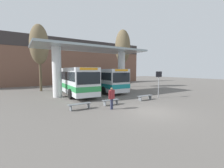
# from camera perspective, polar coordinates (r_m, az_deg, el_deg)

# --- Properties ---
(ground_plane) EXTENTS (100.00, 100.00, 0.00)m
(ground_plane) POSITION_cam_1_polar(r_m,az_deg,el_deg) (11.44, 15.01, -10.12)
(ground_plane) COLOR #605B56
(townhouse_backdrop) EXTENTS (40.00, 0.58, 9.67)m
(townhouse_backdrop) POSITION_cam_1_polar(r_m,az_deg,el_deg) (33.03, -18.30, 9.54)
(townhouse_backdrop) COLOR brown
(townhouse_backdrop) RESTS_ON ground_plane
(station_canopy) EXTENTS (13.83, 5.08, 5.78)m
(station_canopy) POSITION_cam_1_polar(r_m,az_deg,el_deg) (19.19, -7.25, 9.79)
(station_canopy) COLOR silver
(station_canopy) RESTS_ON ground_plane
(transit_bus_left_bay) EXTENTS (3.18, 11.04, 3.27)m
(transit_bus_left_bay) POSITION_cam_1_polar(r_m,az_deg,el_deg) (19.57, -14.42, 1.66)
(transit_bus_left_bay) COLOR silver
(transit_bus_left_bay) RESTS_ON ground_plane
(transit_bus_center_bay) EXTENTS (2.86, 10.09, 3.15)m
(transit_bus_center_bay) POSITION_cam_1_polar(r_m,az_deg,el_deg) (21.66, -4.19, 1.95)
(transit_bus_center_bay) COLOR silver
(transit_bus_center_bay) RESTS_ON ground_plane
(waiting_bench_near_pillar) EXTENTS (1.74, 0.44, 0.46)m
(waiting_bench_near_pillar) POSITION_cam_1_polar(r_m,az_deg,el_deg) (15.53, 12.49, -4.72)
(waiting_bench_near_pillar) COLOR slate
(waiting_bench_near_pillar) RESTS_ON ground_plane
(waiting_bench_mid_platform) EXTENTS (1.52, 0.44, 0.46)m
(waiting_bench_mid_platform) POSITION_cam_1_polar(r_m,az_deg,el_deg) (13.01, -0.46, -6.55)
(waiting_bench_mid_platform) COLOR slate
(waiting_bench_mid_platform) RESTS_ON ground_plane
(waiting_bench_far_platform) EXTENTS (1.77, 0.44, 0.46)m
(waiting_bench_far_platform) POSITION_cam_1_polar(r_m,az_deg,el_deg) (11.80, -12.17, -7.85)
(waiting_bench_far_platform) COLOR slate
(waiting_bench_far_platform) RESTS_ON ground_plane
(info_sign_platform) EXTENTS (0.90, 0.09, 2.88)m
(info_sign_platform) POSITION_cam_1_polar(r_m,az_deg,el_deg) (16.96, 17.37, 1.81)
(info_sign_platform) COLOR gray
(info_sign_platform) RESTS_ON ground_plane
(pedestrian_waiting) EXTENTS (0.62, 0.36, 1.69)m
(pedestrian_waiting) POSITION_cam_1_polar(r_m,az_deg,el_deg) (11.46, -0.12, -4.63)
(pedestrian_waiting) COLOR #333856
(pedestrian_waiting) RESTS_ON ground_plane
(poplar_tree_behind_left) EXTENTS (2.65, 2.65, 10.10)m
(poplar_tree_behind_left) POSITION_cam_1_polar(r_m,az_deg,el_deg) (27.18, 4.10, 13.86)
(poplar_tree_behind_left) COLOR brown
(poplar_tree_behind_left) RESTS_ON ground_plane
(poplar_tree_behind_right) EXTENTS (2.56, 2.56, 9.47)m
(poplar_tree_behind_right) POSITION_cam_1_polar(r_m,az_deg,el_deg) (24.17, -26.00, 13.28)
(poplar_tree_behind_right) COLOR brown
(poplar_tree_behind_right) RESTS_ON ground_plane
(parked_car_street) EXTENTS (4.71, 2.12, 2.22)m
(parked_car_street) POSITION_cam_1_polar(r_m,az_deg,el_deg) (33.89, 1.02, 1.97)
(parked_car_street) COLOR black
(parked_car_street) RESTS_ON ground_plane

